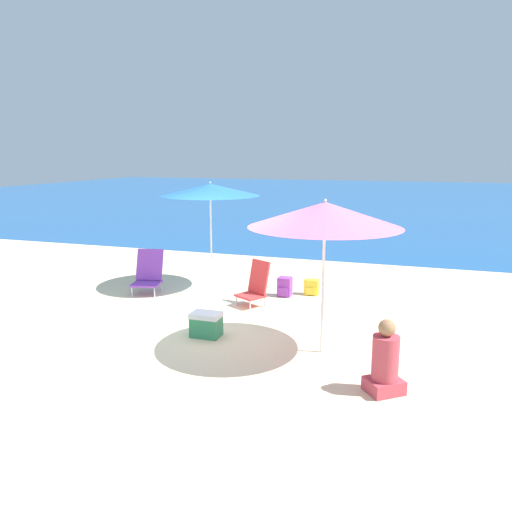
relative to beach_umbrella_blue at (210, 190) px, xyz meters
The scene contains 10 objects.
ground_plane 3.12m from the beach_umbrella_blue, 70.19° to the right, with size 60.00×60.00×0.00m, color beige.
sea_water 23.42m from the beach_umbrella_blue, 87.99° to the left, with size 60.00×40.00×0.01m.
beach_umbrella_blue is the anchor object (origin of this frame).
beach_umbrella_pink 3.80m from the beach_umbrella_blue, 43.54° to the right, with size 2.02×2.02×2.09m.
beach_chair_red 2.18m from the beach_umbrella_blue, 34.76° to the right, with size 0.63×0.64×0.80m.
beach_chair_purple 2.03m from the beach_umbrella_blue, 146.13° to the right, with size 0.65×0.74×0.82m.
person_seated_near 5.36m from the beach_umbrella_blue, 44.23° to the right, with size 0.51×0.50×0.87m.
backpack_yellow 2.73m from the beach_umbrella_blue, ahead, with size 0.27×0.21×0.30m.
backpack_purple 2.38m from the beach_umbrella_blue, ahead, with size 0.25×0.26×0.37m.
cooler_box 3.29m from the beach_umbrella_blue, 68.38° to the right, with size 0.44×0.31×0.36m.
Camera 1 is at (3.12, -6.73, 2.66)m, focal length 35.00 mm.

